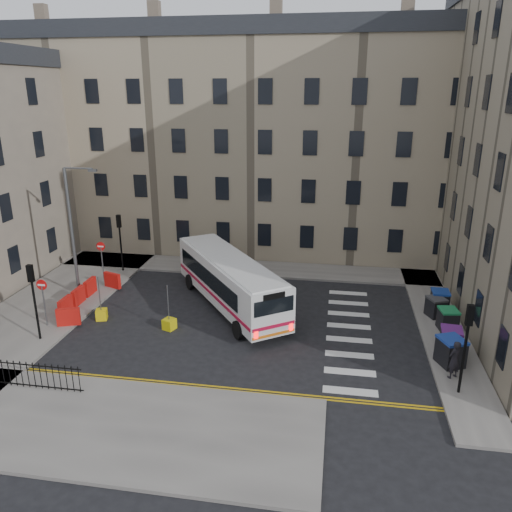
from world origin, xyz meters
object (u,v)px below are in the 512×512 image
(wheelie_bin_c, at_px, (448,319))
(bollard_chevron, at_px, (169,324))
(streetlamp, at_px, (72,230))
(wheelie_bin_d, at_px, (436,307))
(wheelie_bin_e, at_px, (440,301))
(bollard_yellow, at_px, (102,314))
(bus, at_px, (230,280))
(pedestrian, at_px, (454,360))
(wheelie_bin_b, at_px, (451,340))
(wheelie_bin_a, at_px, (451,351))

(wheelie_bin_c, height_order, bollard_chevron, wheelie_bin_c)
(streetlamp, height_order, wheelie_bin_c, streetlamp)
(wheelie_bin_c, bearing_deg, wheelie_bin_d, 93.21)
(wheelie_bin_c, xyz_separation_m, bollard_chevron, (-14.99, -2.14, -0.45))
(wheelie_bin_e, relative_size, bollard_yellow, 2.07)
(bollard_yellow, bearing_deg, wheelie_bin_c, 4.77)
(bus, height_order, bollard_yellow, bus)
(wheelie_bin_c, relative_size, bollard_yellow, 2.01)
(streetlamp, height_order, wheelie_bin_e, streetlamp)
(wheelie_bin_e, bearing_deg, wheelie_bin_d, -111.76)
(pedestrian, relative_size, bollard_chevron, 3.01)
(streetlamp, relative_size, wheelie_bin_c, 6.74)
(wheelie_bin_c, height_order, wheelie_bin_e, wheelie_bin_e)
(streetlamp, distance_m, bollard_chevron, 9.02)
(wheelie_bin_b, xyz_separation_m, wheelie_bin_c, (0.34, 2.54, -0.03))
(wheelie_bin_b, xyz_separation_m, wheelie_bin_d, (0.00, 4.19, -0.06))
(wheelie_bin_a, relative_size, wheelie_bin_c, 1.27)
(wheelie_bin_b, relative_size, bollard_yellow, 2.10)
(wheelie_bin_d, xyz_separation_m, pedestrian, (-0.34, -6.57, 0.33))
(wheelie_bin_a, relative_size, pedestrian, 0.85)
(bollard_chevron, bearing_deg, wheelie_bin_e, 17.16)
(bus, relative_size, bollard_yellow, 17.48)
(pedestrian, distance_m, bollard_yellow, 18.86)
(streetlamp, bearing_deg, bollard_chevron, -26.22)
(wheelie_bin_d, distance_m, pedestrian, 6.59)
(wheelie_bin_e, bearing_deg, pedestrian, -94.34)
(streetlamp, distance_m, wheelie_bin_e, 22.55)
(wheelie_bin_b, distance_m, wheelie_bin_e, 5.03)
(wheelie_bin_c, distance_m, bollard_yellow, 19.30)
(wheelie_bin_c, height_order, pedestrian, pedestrian)
(wheelie_bin_d, bearing_deg, wheelie_bin_c, -101.78)
(wheelie_bin_a, height_order, pedestrian, pedestrian)
(wheelie_bin_a, relative_size, bollard_yellow, 2.56)
(wheelie_bin_d, distance_m, bollard_chevron, 15.15)
(wheelie_bin_c, height_order, bollard_yellow, wheelie_bin_c)
(bus, relative_size, pedestrian, 5.80)
(bus, bearing_deg, bollard_chevron, -163.25)
(wheelie_bin_d, bearing_deg, wheelie_bin_a, -115.88)
(streetlamp, height_order, wheelie_bin_a, streetlamp)
(pedestrian, distance_m, bollard_chevron, 14.60)
(bollard_chevron, bearing_deg, wheelie_bin_d, 14.53)
(wheelie_bin_d, height_order, bollard_chevron, wheelie_bin_d)
(bus, relative_size, bollard_chevron, 17.48)
(streetlamp, xyz_separation_m, wheelie_bin_a, (21.66, -5.15, -3.51))
(wheelie_bin_c, xyz_separation_m, bollard_yellow, (-19.23, -1.60, -0.45))
(bollard_chevron, bearing_deg, bus, 52.52)
(pedestrian, bearing_deg, wheelie_bin_d, -130.94)
(streetlamp, height_order, bollard_chevron, streetlamp)
(wheelie_bin_a, height_order, bollard_chevron, wheelie_bin_a)
(bus, relative_size, wheelie_bin_d, 8.06)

